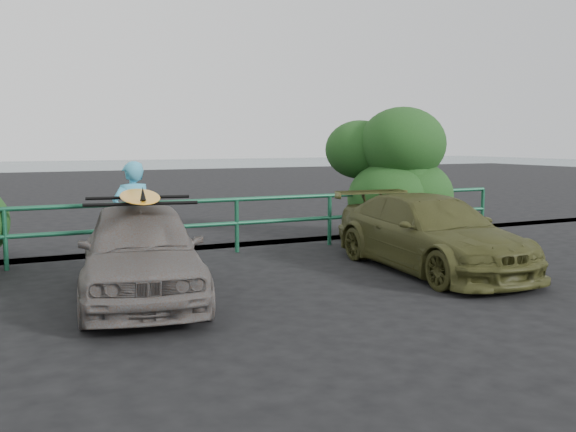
% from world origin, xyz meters
% --- Properties ---
extents(ground, '(80.00, 80.00, 0.00)m').
position_xyz_m(ground, '(0.00, 0.00, 0.00)').
color(ground, black).
extents(ocean, '(200.00, 200.00, 0.00)m').
position_xyz_m(ocean, '(0.00, 60.00, 0.00)').
color(ocean, slate).
rests_on(ocean, ground).
extents(guardrail, '(14.00, 0.08, 1.04)m').
position_xyz_m(guardrail, '(0.00, 5.00, 0.52)').
color(guardrail, '#154C32').
rests_on(guardrail, ground).
extents(shrub_right, '(3.20, 2.40, 2.49)m').
position_xyz_m(shrub_right, '(5.00, 5.50, 1.24)').
color(shrub_right, '#1D4619').
rests_on(shrub_right, ground).
extents(sedan, '(2.19, 4.02, 1.30)m').
position_xyz_m(sedan, '(-1.45, 2.15, 0.65)').
color(sedan, '#5E5754').
rests_on(sedan, ground).
extents(olive_vehicle, '(1.93, 4.26, 1.21)m').
position_xyz_m(olive_vehicle, '(3.23, 2.06, 0.60)').
color(olive_vehicle, '#40421D').
rests_on(olive_vehicle, ground).
extents(man, '(0.72, 0.54, 1.78)m').
position_xyz_m(man, '(-1.16, 3.95, 0.89)').
color(man, '#41A0C4').
rests_on(man, ground).
extents(roof_rack, '(1.54, 1.20, 0.05)m').
position_xyz_m(roof_rack, '(-1.45, 2.15, 1.32)').
color(roof_rack, black).
rests_on(roof_rack, sedan).
extents(surfboard, '(0.94, 2.49, 0.07)m').
position_xyz_m(surfboard, '(-1.45, 2.15, 1.38)').
color(surfboard, '#FFA21A').
rests_on(surfboard, roof_rack).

